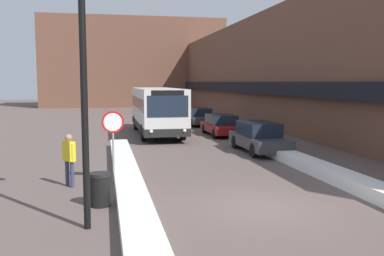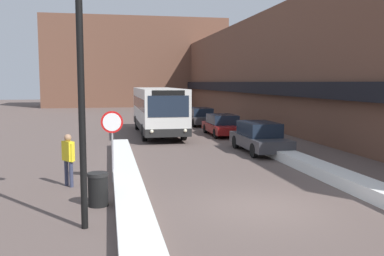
{
  "view_description": "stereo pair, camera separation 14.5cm",
  "coord_description": "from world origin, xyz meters",
  "px_view_note": "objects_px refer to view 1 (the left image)",
  "views": [
    {
      "loc": [
        -4.33,
        -11.0,
        3.47
      ],
      "look_at": [
        -0.54,
        7.47,
        1.45
      ],
      "focal_mm": 40.0,
      "sensor_mm": 36.0,
      "label": 1
    },
    {
      "loc": [
        -4.19,
        -11.03,
        3.47
      ],
      "look_at": [
        -0.54,
        7.47,
        1.45
      ],
      "focal_mm": 40.0,
      "sensor_mm": 36.0,
      "label": 2
    }
  ],
  "objects_px": {
    "parked_car_back": "(199,116)",
    "stop_sign": "(113,131)",
    "street_lamp": "(94,35)",
    "trash_bin": "(100,189)",
    "parked_car_front": "(259,137)",
    "parked_car_middle": "(221,125)",
    "pedestrian": "(69,155)",
    "city_bus": "(157,109)"
  },
  "relations": [
    {
      "from": "street_lamp",
      "to": "parked_car_middle",
      "type": "bearing_deg",
      "value": 65.3
    },
    {
      "from": "parked_car_middle",
      "to": "stop_sign",
      "type": "distance_m",
      "value": 14.19
    },
    {
      "from": "stop_sign",
      "to": "pedestrian",
      "type": "xyz_separation_m",
      "value": [
        -1.45,
        -0.33,
        -0.75
      ]
    },
    {
      "from": "city_bus",
      "to": "parked_car_middle",
      "type": "height_order",
      "value": "city_bus"
    },
    {
      "from": "stop_sign",
      "to": "parked_car_back",
      "type": "bearing_deg",
      "value": 68.97
    },
    {
      "from": "parked_car_back",
      "to": "pedestrian",
      "type": "bearing_deg",
      "value": -114.4
    },
    {
      "from": "city_bus",
      "to": "stop_sign",
      "type": "height_order",
      "value": "city_bus"
    },
    {
      "from": "city_bus",
      "to": "parked_car_back",
      "type": "xyz_separation_m",
      "value": [
        4.11,
        5.45,
        -0.96
      ]
    },
    {
      "from": "city_bus",
      "to": "street_lamp",
      "type": "xyz_separation_m",
      "value": [
        -3.62,
        -18.11,
        2.86
      ]
    },
    {
      "from": "city_bus",
      "to": "stop_sign",
      "type": "xyz_separation_m",
      "value": [
        -3.15,
        -13.43,
        0.14
      ]
    },
    {
      "from": "stop_sign",
      "to": "pedestrian",
      "type": "relative_size",
      "value": 1.41
    },
    {
      "from": "city_bus",
      "to": "pedestrian",
      "type": "distance_m",
      "value": 14.52
    },
    {
      "from": "parked_car_back",
      "to": "pedestrian",
      "type": "distance_m",
      "value": 21.09
    },
    {
      "from": "stop_sign",
      "to": "trash_bin",
      "type": "xyz_separation_m",
      "value": [
        -0.45,
        -2.84,
        -1.33
      ]
    },
    {
      "from": "street_lamp",
      "to": "pedestrian",
      "type": "height_order",
      "value": "street_lamp"
    },
    {
      "from": "pedestrian",
      "to": "street_lamp",
      "type": "bearing_deg",
      "value": -21.97
    },
    {
      "from": "city_bus",
      "to": "parked_car_front",
      "type": "xyz_separation_m",
      "value": [
        4.11,
        -8.26,
        -0.92
      ]
    },
    {
      "from": "stop_sign",
      "to": "street_lamp",
      "type": "height_order",
      "value": "street_lamp"
    },
    {
      "from": "parked_car_front",
      "to": "parked_car_back",
      "type": "bearing_deg",
      "value": 90.0
    },
    {
      "from": "city_bus",
      "to": "parked_car_middle",
      "type": "xyz_separation_m",
      "value": [
        4.11,
        -1.3,
        -0.99
      ]
    },
    {
      "from": "city_bus",
      "to": "stop_sign",
      "type": "distance_m",
      "value": 13.8
    },
    {
      "from": "city_bus",
      "to": "pedestrian",
      "type": "height_order",
      "value": "city_bus"
    },
    {
      "from": "city_bus",
      "to": "parked_car_back",
      "type": "height_order",
      "value": "city_bus"
    },
    {
      "from": "pedestrian",
      "to": "trash_bin",
      "type": "relative_size",
      "value": 1.86
    },
    {
      "from": "parked_car_front",
      "to": "city_bus",
      "type": "bearing_deg",
      "value": 116.46
    },
    {
      "from": "parked_car_back",
      "to": "trash_bin",
      "type": "bearing_deg",
      "value": -109.53
    },
    {
      "from": "trash_bin",
      "to": "pedestrian",
      "type": "bearing_deg",
      "value": 111.87
    },
    {
      "from": "parked_car_front",
      "to": "stop_sign",
      "type": "xyz_separation_m",
      "value": [
        -7.26,
        -5.17,
        1.06
      ]
    },
    {
      "from": "pedestrian",
      "to": "stop_sign",
      "type": "bearing_deg",
      "value": 68.0
    },
    {
      "from": "parked_car_front",
      "to": "pedestrian",
      "type": "relative_size",
      "value": 2.64
    },
    {
      "from": "parked_car_front",
      "to": "stop_sign",
      "type": "relative_size",
      "value": 1.87
    },
    {
      "from": "parked_car_front",
      "to": "pedestrian",
      "type": "bearing_deg",
      "value": -147.74
    },
    {
      "from": "trash_bin",
      "to": "street_lamp",
      "type": "bearing_deg",
      "value": -90.88
    },
    {
      "from": "parked_car_front",
      "to": "street_lamp",
      "type": "bearing_deg",
      "value": -128.13
    },
    {
      "from": "parked_car_middle",
      "to": "trash_bin",
      "type": "xyz_separation_m",
      "value": [
        -7.7,
        -14.97,
        -0.21
      ]
    },
    {
      "from": "street_lamp",
      "to": "parked_car_front",
      "type": "bearing_deg",
      "value": 51.87
    },
    {
      "from": "parked_car_back",
      "to": "stop_sign",
      "type": "xyz_separation_m",
      "value": [
        -7.26,
        -18.88,
        1.1
      ]
    },
    {
      "from": "parked_car_front",
      "to": "stop_sign",
      "type": "distance_m",
      "value": 8.98
    },
    {
      "from": "parked_car_back",
      "to": "street_lamp",
      "type": "xyz_separation_m",
      "value": [
        -7.73,
        -23.56,
        3.83
      ]
    },
    {
      "from": "stop_sign",
      "to": "street_lamp",
      "type": "bearing_deg",
      "value": -95.78
    },
    {
      "from": "parked_car_middle",
      "to": "street_lamp",
      "type": "bearing_deg",
      "value": -114.7
    },
    {
      "from": "street_lamp",
      "to": "trash_bin",
      "type": "distance_m",
      "value": 4.46
    }
  ]
}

